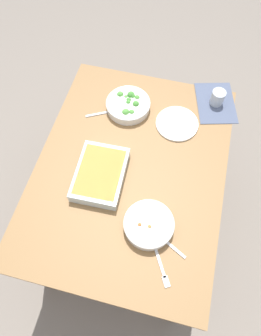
# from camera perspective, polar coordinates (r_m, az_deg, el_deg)

# --- Properties ---
(ground_plane) EXTENTS (6.00, 6.00, 0.00)m
(ground_plane) POSITION_cam_1_polar(r_m,az_deg,el_deg) (2.15, -0.00, -9.20)
(ground_plane) COLOR slate
(dining_table) EXTENTS (1.20, 0.90, 0.74)m
(dining_table) POSITION_cam_1_polar(r_m,az_deg,el_deg) (1.54, -0.00, -1.55)
(dining_table) COLOR olive
(dining_table) RESTS_ON ground_plane
(placemat) EXTENTS (0.32, 0.27, 0.00)m
(placemat) POSITION_cam_1_polar(r_m,az_deg,el_deg) (1.75, 15.63, 11.68)
(placemat) COLOR #4C5670
(placemat) RESTS_ON dining_table
(stew_bowl) EXTENTS (0.22, 0.22, 0.06)m
(stew_bowl) POSITION_cam_1_polar(r_m,az_deg,el_deg) (1.32, 3.43, -10.56)
(stew_bowl) COLOR silver
(stew_bowl) RESTS_ON dining_table
(broccoli_bowl) EXTENTS (0.23, 0.23, 0.07)m
(broccoli_bowl) POSITION_cam_1_polar(r_m,az_deg,el_deg) (1.64, -0.43, 11.75)
(broccoli_bowl) COLOR silver
(broccoli_bowl) RESTS_ON dining_table
(baking_dish) EXTENTS (0.31, 0.23, 0.06)m
(baking_dish) POSITION_cam_1_polar(r_m,az_deg,el_deg) (1.42, -5.68, -1.15)
(baking_dish) COLOR silver
(baking_dish) RESTS_ON dining_table
(drink_cup) EXTENTS (0.07, 0.07, 0.08)m
(drink_cup) POSITION_cam_1_polar(r_m,az_deg,el_deg) (1.72, 15.93, 12.44)
(drink_cup) COLOR #B2BCC6
(drink_cup) RESTS_ON dining_table
(side_plate) EXTENTS (0.22, 0.22, 0.01)m
(side_plate) POSITION_cam_1_polar(r_m,az_deg,el_deg) (1.61, 8.69, 8.21)
(side_plate) COLOR white
(side_plate) RESTS_ON dining_table
(spoon_by_stew) EXTENTS (0.10, 0.16, 0.01)m
(spoon_by_stew) POSITION_cam_1_polar(r_m,az_deg,el_deg) (1.34, 6.31, -13.22)
(spoon_by_stew) COLOR silver
(spoon_by_stew) RESTS_ON dining_table
(spoon_by_broccoli) EXTENTS (0.10, 0.16, 0.01)m
(spoon_by_broccoli) POSITION_cam_1_polar(r_m,az_deg,el_deg) (1.65, -4.47, 10.38)
(spoon_by_broccoli) COLOR silver
(spoon_by_broccoli) RESTS_ON dining_table
(fork_on_table) EXTENTS (0.16, 0.10, 0.01)m
(fork_on_table) POSITION_cam_1_polar(r_m,az_deg,el_deg) (1.32, 5.89, -18.22)
(fork_on_table) COLOR silver
(fork_on_table) RESTS_ON dining_table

